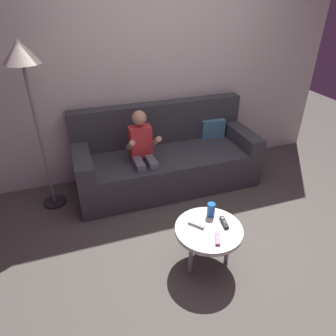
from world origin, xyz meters
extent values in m
plane|color=#4C4742|center=(0.00, 0.00, 0.00)|extent=(8.59, 8.59, 0.00)
cube|color=beige|center=(0.00, 1.67, 1.25)|extent=(4.29, 0.05, 2.50)
cube|color=#38383D|center=(-0.09, 1.22, 0.21)|extent=(2.05, 0.80, 0.42)
cube|color=#38383D|center=(-0.09, 1.54, 0.66)|extent=(2.05, 0.16, 0.49)
cube|color=#38383D|center=(-1.02, 1.22, 0.50)|extent=(0.18, 0.80, 0.17)
cube|color=#38383D|center=(0.85, 1.22, 0.50)|extent=(0.18, 0.80, 0.17)
cube|color=teal|center=(0.59, 1.46, 0.53)|extent=(0.30, 0.16, 0.24)
cylinder|color=slate|center=(-0.47, 0.89, 0.21)|extent=(0.08, 0.08, 0.42)
cylinder|color=slate|center=(-0.33, 0.89, 0.21)|extent=(0.08, 0.08, 0.42)
cube|color=slate|center=(-0.47, 1.04, 0.45)|extent=(0.09, 0.29, 0.09)
cube|color=slate|center=(-0.33, 1.04, 0.45)|extent=(0.09, 0.29, 0.09)
cube|color=red|center=(-0.40, 1.18, 0.63)|extent=(0.23, 0.14, 0.35)
cylinder|color=tan|center=(-0.54, 1.05, 0.67)|extent=(0.06, 0.25, 0.20)
cylinder|color=tan|center=(-0.26, 1.05, 0.67)|extent=(0.06, 0.25, 0.20)
sphere|color=tan|center=(-0.40, 1.18, 0.90)|extent=(0.15, 0.15, 0.15)
cylinder|color=beige|center=(-0.17, -0.05, 0.37)|extent=(0.55, 0.55, 0.04)
cylinder|color=gray|center=(-0.33, -0.10, 0.18)|extent=(0.04, 0.04, 0.35)
cylinder|color=gray|center=(0.00, -0.10, 0.18)|extent=(0.04, 0.04, 0.35)
cylinder|color=gray|center=(-0.17, 0.12, 0.18)|extent=(0.04, 0.04, 0.35)
cube|color=pink|center=(-0.16, -0.19, 0.40)|extent=(0.09, 0.14, 0.02)
cylinder|color=#99999E|center=(-0.14, -0.15, 0.41)|extent=(0.02, 0.02, 0.00)
cylinder|color=silver|center=(-0.15, -0.18, 0.41)|extent=(0.01, 0.01, 0.00)
cylinder|color=silver|center=(-0.16, -0.20, 0.41)|extent=(0.01, 0.01, 0.00)
cube|color=white|center=(-0.25, 0.01, 0.40)|extent=(0.12, 0.13, 0.02)
cylinder|color=#99999E|center=(-0.22, -0.02, 0.41)|extent=(0.02, 0.02, 0.00)
cylinder|color=silver|center=(-0.24, 0.01, 0.41)|extent=(0.01, 0.01, 0.00)
cylinder|color=silver|center=(-0.26, 0.03, 0.41)|extent=(0.01, 0.01, 0.00)
cube|color=black|center=(-0.03, -0.04, 0.40)|extent=(0.06, 0.14, 0.02)
cylinder|color=#99999E|center=(-0.02, 0.00, 0.41)|extent=(0.02, 0.02, 0.00)
cylinder|color=silver|center=(-0.02, -0.04, 0.41)|extent=(0.01, 0.01, 0.00)
cylinder|color=silver|center=(-0.03, -0.06, 0.41)|extent=(0.01, 0.01, 0.00)
cylinder|color=#1959B2|center=(-0.08, 0.09, 0.45)|extent=(0.07, 0.07, 0.12)
cylinder|color=black|center=(-1.38, 1.26, 0.01)|extent=(0.24, 0.24, 0.02)
cylinder|color=slate|center=(-1.38, 1.26, 0.75)|extent=(0.03, 0.03, 1.46)
cone|color=beige|center=(-1.38, 1.26, 1.58)|extent=(0.32, 0.32, 0.20)
camera|label=1|loc=(-1.07, -1.69, 2.04)|focal=32.59mm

